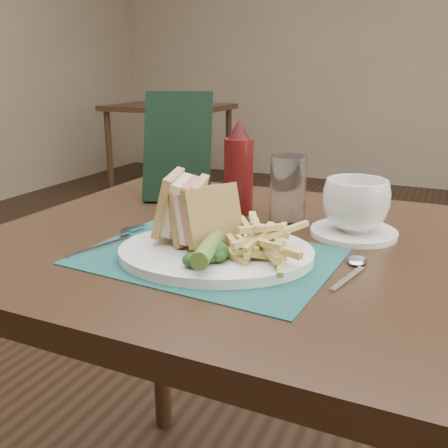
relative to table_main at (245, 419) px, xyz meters
The scene contains 18 objects.
floor 0.62m from the table_main, 90.00° to the left, with size 7.00×7.00×0.00m, color black.
wall_back 4.02m from the table_main, 90.00° to the left, with size 6.00×6.00×0.00m, color gray.
table_main is the anchor object (origin of this frame).
table_bg_left 3.38m from the table_main, 122.91° to the left, with size 0.90×0.75×0.75m, color black, non-canonical shape.
placemat 0.39m from the table_main, 100.89° to the right, with size 0.38×0.27×0.00m, color #184E4B.
plate 0.40m from the table_main, 94.23° to the right, with size 0.30×0.24×0.01m, color white, non-canonical shape.
sandwich_half_a 0.47m from the table_main, 137.74° to the right, with size 0.06×0.11×0.10m, color tan, non-canonical shape.
sandwich_half_b 0.45m from the table_main, 115.99° to the right, with size 0.06×0.10×0.09m, color tan, non-canonical shape.
kale_garnish 0.44m from the table_main, 93.50° to the right, with size 0.11×0.08×0.03m, color #143814, non-canonical shape.
pickle_spear 0.45m from the table_main, 87.43° to the right, with size 0.02×0.02×0.12m, color #54752C.
fries_pile 0.43m from the table_main, 57.24° to the right, with size 0.18×0.20×0.05m, color tan, non-canonical shape.
fork 0.45m from the table_main, 148.13° to the right, with size 0.03×0.17×0.01m, color silver, non-canonical shape.
spoon 0.43m from the table_main, 23.85° to the right, with size 0.03×0.15×0.01m, color silver, non-canonical shape.
saucer 0.42m from the table_main, 29.17° to the left, with size 0.15×0.15×0.01m, color white.
coffee_cup 0.47m from the table_main, 29.17° to the left, with size 0.11×0.11×0.09m, color white.
drinking_glass 0.45m from the table_main, 69.41° to the left, with size 0.07×0.07×0.13m, color white.
ketchup_bottle 0.49m from the table_main, 119.24° to the left, with size 0.06×0.06×0.19m, color #4F0D0D, non-canonical shape.
check_presenter 0.58m from the table_main, 142.80° to the left, with size 0.15×0.02×0.24m, color black.
Camera 1 is at (0.30, -1.26, 1.03)m, focal length 40.00 mm.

